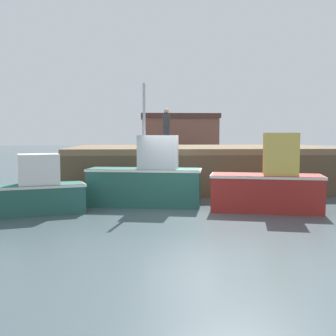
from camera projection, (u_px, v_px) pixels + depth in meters
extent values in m
cube|color=#3D4C51|center=(181.00, 212.00, 13.85)|extent=(120.00, 160.00, 0.10)
cube|color=brown|center=(202.00, 149.00, 19.79)|extent=(12.18, 6.91, 0.25)
cube|color=#4E402E|center=(214.00, 177.00, 16.55)|extent=(12.18, 0.24, 1.70)
cylinder|color=#4E402E|center=(70.00, 177.00, 16.27)|extent=(0.31, 0.31, 1.70)
cylinder|color=#4E402E|center=(214.00, 176.00, 16.63)|extent=(0.31, 0.31, 1.70)
cylinder|color=#4E402E|center=(128.00, 165.00, 22.87)|extent=(0.31, 0.31, 1.70)
cylinder|color=#4E402E|center=(258.00, 164.00, 23.34)|extent=(0.31, 0.31, 1.70)
cylinder|color=#4E402E|center=(143.00, 177.00, 16.45)|extent=(5.72, 0.15, 1.51)
cube|color=#23564C|center=(24.00, 200.00, 13.06)|extent=(3.83, 2.06, 0.95)
cube|color=silver|center=(24.00, 186.00, 13.03)|extent=(3.91, 2.10, 0.08)
cube|color=silver|center=(39.00, 169.00, 13.15)|extent=(1.45, 1.22, 0.96)
cube|color=#23564C|center=(144.00, 187.00, 14.66)|extent=(4.07, 1.83, 1.33)
cube|color=silver|center=(144.00, 170.00, 14.61)|extent=(4.15, 1.86, 0.08)
cube|color=#B2B7BC|center=(158.00, 152.00, 14.50)|extent=(1.49, 1.12, 1.17)
cylinder|color=#B7B7BC|center=(144.00, 109.00, 14.44)|extent=(0.09, 0.09, 1.81)
cube|color=maroon|center=(266.00, 193.00, 13.67)|extent=(3.75, 2.13, 1.21)
cube|color=silver|center=(266.00, 176.00, 13.63)|extent=(3.83, 2.17, 0.08)
cube|color=gold|center=(281.00, 154.00, 13.49)|extent=(1.30, 1.27, 1.37)
cylinder|color=#2D3342|center=(166.00, 137.00, 18.37)|extent=(0.29, 0.29, 0.91)
cylinder|color=#333338|center=(166.00, 120.00, 18.31)|extent=(0.34, 0.34, 0.57)
sphere|color=tan|center=(166.00, 111.00, 18.28)|extent=(0.22, 0.22, 0.22)
cube|color=brown|center=(179.00, 138.00, 45.96)|extent=(8.00, 6.06, 4.21)
cube|color=#4F2D24|center=(179.00, 117.00, 45.77)|extent=(8.32, 6.30, 0.50)
cylinder|color=#EA5B70|center=(13.00, 204.00, 13.82)|extent=(0.51, 0.51, 0.45)
cone|color=#EA5B70|center=(13.00, 193.00, 13.79)|extent=(0.41, 0.41, 0.26)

